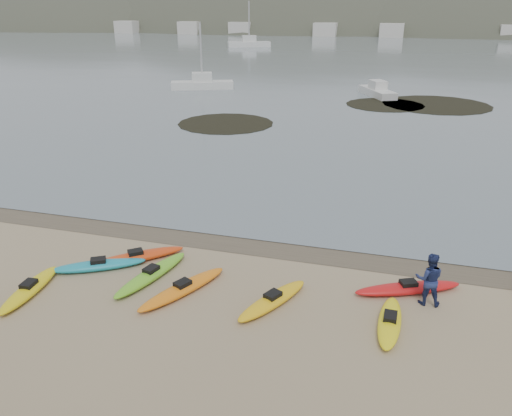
% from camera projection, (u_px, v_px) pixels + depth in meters
% --- Properties ---
extents(ground, '(600.00, 600.00, 0.00)m').
position_uv_depth(ground, '(256.00, 240.00, 21.38)').
color(ground, tan).
rests_on(ground, ground).
extents(wet_sand, '(60.00, 60.00, 0.00)m').
position_uv_depth(wet_sand, '(254.00, 243.00, 21.11)').
color(wet_sand, brown).
rests_on(wet_sand, ground).
extents(water, '(1200.00, 1200.00, 0.00)m').
position_uv_depth(water, '(398.00, 21.00, 288.33)').
color(water, slate).
rests_on(water, ground).
extents(kayaks, '(18.35, 8.60, 0.34)m').
position_uv_depth(kayaks, '(233.00, 283.00, 17.79)').
color(kayaks, silver).
rests_on(kayaks, ground).
extents(person_east, '(0.94, 0.75, 1.87)m').
position_uv_depth(person_east, '(429.00, 279.00, 16.54)').
color(person_east, navy).
rests_on(person_east, ground).
extents(kelp_mats, '(26.87, 23.15, 0.04)m').
position_uv_depth(kelp_mats, '(372.00, 109.00, 47.78)').
color(kelp_mats, black).
rests_on(kelp_mats, water).
extents(moored_boats, '(95.37, 80.50, 1.38)m').
position_uv_depth(moored_boats, '(388.00, 55.00, 92.42)').
color(moored_boats, silver).
rests_on(moored_boats, ground).
extents(far_hills, '(550.00, 135.00, 80.00)m').
position_uv_depth(far_hills, '(494.00, 76.00, 190.04)').
color(far_hills, '#384235').
rests_on(far_hills, ground).
extents(far_town, '(199.00, 5.00, 4.00)m').
position_uv_depth(far_town, '(409.00, 31.00, 148.13)').
color(far_town, beige).
rests_on(far_town, ground).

